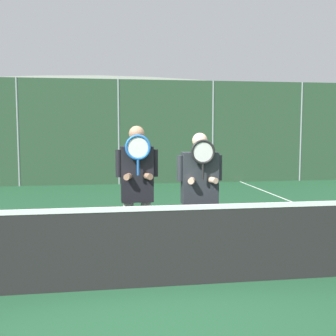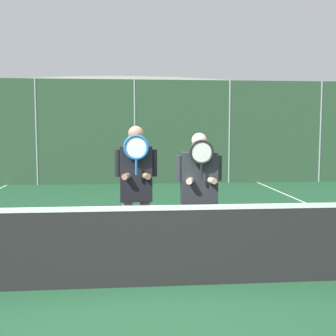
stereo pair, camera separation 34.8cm
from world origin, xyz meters
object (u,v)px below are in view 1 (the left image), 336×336
(car_left_of_center, at_px, (126,152))
(player_center_left, at_px, (200,189))
(car_center, at_px, (242,152))
(player_leftmost, at_px, (137,187))

(car_left_of_center, bearing_deg, player_center_left, -88.08)
(player_center_left, bearing_deg, car_left_of_center, 91.92)
(car_center, bearing_deg, player_center_left, -111.20)
(player_center_left, bearing_deg, player_leftmost, 176.37)
(player_center_left, distance_m, car_left_of_center, 11.27)
(player_center_left, height_order, car_center, player_center_left)
(car_left_of_center, relative_size, car_center, 0.98)
(player_leftmost, relative_size, car_left_of_center, 0.44)
(player_center_left, height_order, car_left_of_center, same)
(player_leftmost, relative_size, car_center, 0.43)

